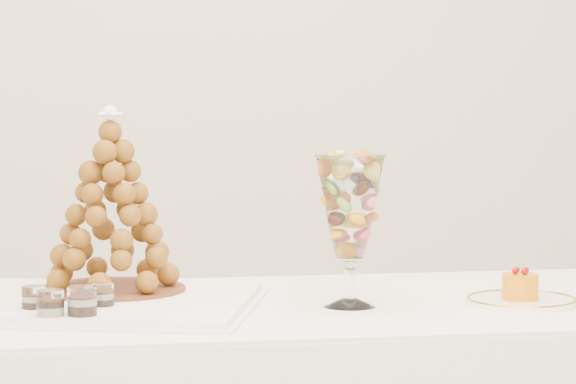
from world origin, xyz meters
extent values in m
cube|color=silver|center=(0.00, 2.00, 1.40)|extent=(4.50, 0.04, 2.80)
cube|color=white|center=(-0.06, 0.24, 0.75)|extent=(1.98, 0.82, 0.01)
cube|color=white|center=(-0.37, 0.25, 0.76)|extent=(0.76, 0.65, 0.02)
cylinder|color=white|center=(0.17, 0.19, 0.76)|extent=(0.11, 0.11, 0.02)
cylinder|color=white|center=(0.17, 0.19, 0.81)|extent=(0.02, 0.02, 0.08)
sphere|color=white|center=(0.17, 0.19, 0.85)|extent=(0.04, 0.04, 0.04)
cylinder|color=white|center=(0.54, 0.17, 0.76)|extent=(0.24, 0.24, 0.01)
cylinder|color=white|center=(-0.49, 0.14, 0.79)|extent=(0.06, 0.06, 0.07)
cylinder|color=white|center=(-0.39, 0.12, 0.79)|extent=(0.06, 0.06, 0.07)
cylinder|color=white|center=(-0.35, 0.15, 0.79)|extent=(0.06, 0.06, 0.07)
cylinder|color=white|center=(-0.45, 0.05, 0.79)|extent=(0.06, 0.06, 0.07)
cylinder|color=white|center=(-0.39, 0.04, 0.79)|extent=(0.06, 0.06, 0.08)
cylinder|color=#612E19|center=(-0.33, 0.34, 0.78)|extent=(0.32, 0.32, 0.01)
cone|color=brown|center=(-0.33, 0.34, 0.97)|extent=(0.29, 0.29, 0.39)
sphere|color=white|center=(-0.33, 0.34, 1.16)|extent=(0.04, 0.04, 0.04)
cylinder|color=orange|center=(0.53, 0.17, 0.79)|extent=(0.08, 0.08, 0.06)
sphere|color=#980805|center=(0.55, 0.17, 0.83)|extent=(0.01, 0.01, 0.01)
sphere|color=#980805|center=(0.53, 0.18, 0.83)|extent=(0.01, 0.01, 0.01)
sphere|color=#980805|center=(0.52, 0.16, 0.83)|extent=(0.01, 0.01, 0.01)
sphere|color=#980805|center=(0.54, 0.15, 0.83)|extent=(0.01, 0.01, 0.01)
camera|label=1|loc=(-0.37, -2.61, 1.24)|focal=85.00mm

